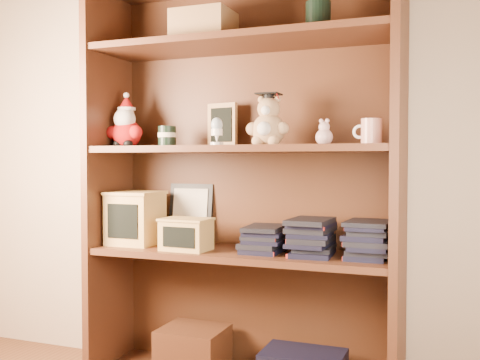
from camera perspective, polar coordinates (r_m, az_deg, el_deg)
The scene contains 16 objects.
bookcase at distance 2.18m, azimuth 0.42°, elevation -1.04°, with size 1.20×0.35×1.60m.
shelf_lower at distance 2.16m, azimuth 0.00°, elevation -7.51°, with size 1.14×0.33×0.02m.
shelf_upper at distance 2.13m, azimuth 0.00°, elevation 3.16°, with size 1.14×0.33×0.02m.
santa_plush at distance 2.36m, azimuth -11.52°, elevation 5.36°, with size 0.16×0.12×0.23m.
teachers_tin at distance 2.26m, azimuth -7.42°, elevation 4.45°, with size 0.07×0.07×0.08m.
chalkboard_plaque at distance 2.29m, azimuth -1.81°, elevation 5.53°, with size 0.14×0.09×0.18m.
egg_cup at distance 2.09m, azimuth -2.37°, elevation 5.06°, with size 0.05×0.05×0.10m.
grad_teddy_bear at distance 2.09m, azimuth 2.88°, elevation 5.60°, with size 0.16×0.14×0.20m.
pink_figurine at distance 2.04m, azimuth 8.55°, elevation 4.57°, with size 0.06×0.06×0.10m.
teacher_mug at distance 2.01m, azimuth 13.14°, elevation 4.81°, with size 0.10×0.07×0.09m.
certificate_frame at distance 2.38m, azimuth -5.04°, elevation -3.35°, with size 0.20×0.05×0.25m.
treats_box at distance 2.35m, azimuth -10.59°, elevation -3.76°, with size 0.20×0.20×0.22m.
pencils_box at distance 2.17m, azimuth -5.49°, elevation -5.47°, with size 0.19×0.14×0.12m.
book_stack_left at distance 2.12m, azimuth 2.59°, elevation -6.05°, with size 0.14×0.20×0.10m.
book_stack_mid at distance 2.07m, azimuth 7.29°, elevation -5.82°, with size 0.14×0.20×0.13m.
book_stack_right at distance 2.03m, azimuth 12.69°, elevation -6.00°, with size 0.14×0.20×0.13m.
Camera 1 is at (0.80, -0.68, 0.90)m, focal length 42.00 mm.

